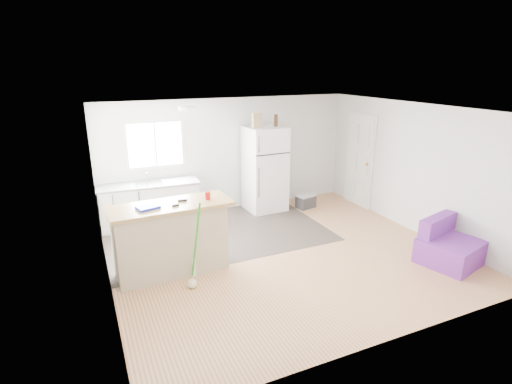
{
  "coord_description": "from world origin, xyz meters",
  "views": [
    {
      "loc": [
        -2.92,
        -5.4,
        3.05
      ],
      "look_at": [
        -0.18,
        0.7,
        0.91
      ],
      "focal_mm": 28.0,
      "sensor_mm": 36.0,
      "label": 1
    }
  ],
  "objects_px": {
    "kitchen_cabinets": "(150,204)",
    "cleaner_jug": "(196,265)",
    "bottle_right": "(276,120)",
    "blue_tray": "(148,207)",
    "peninsula": "(171,239)",
    "refrigerator": "(265,169)",
    "cooler": "(306,201)",
    "bottle_left": "(276,121)",
    "mop": "(193,271)",
    "cardboard_box": "(257,120)",
    "purple_seat": "(448,247)",
    "red_cup": "(208,195)"
  },
  "relations": [
    {
      "from": "cooler",
      "to": "purple_seat",
      "type": "relative_size",
      "value": 0.46
    },
    {
      "from": "purple_seat",
      "to": "blue_tray",
      "type": "distance_m",
      "value": 4.72
    },
    {
      "from": "mop",
      "to": "red_cup",
      "type": "bearing_deg",
      "value": 36.33
    },
    {
      "from": "cardboard_box",
      "to": "bottle_left",
      "type": "xyz_separation_m",
      "value": [
        0.44,
        0.0,
        -0.02
      ]
    },
    {
      "from": "bottle_right",
      "to": "blue_tray",
      "type": "bearing_deg",
      "value": -146.77
    },
    {
      "from": "kitchen_cabinets",
      "to": "cardboard_box",
      "type": "distance_m",
      "value": 2.71
    },
    {
      "from": "red_cup",
      "to": "mop",
      "type": "bearing_deg",
      "value": -128.39
    },
    {
      "from": "refrigerator",
      "to": "cooler",
      "type": "height_order",
      "value": "refrigerator"
    },
    {
      "from": "cleaner_jug",
      "to": "peninsula",
      "type": "bearing_deg",
      "value": 132.43
    },
    {
      "from": "cooler",
      "to": "mop",
      "type": "height_order",
      "value": "mop"
    },
    {
      "from": "peninsula",
      "to": "bottle_right",
      "type": "bearing_deg",
      "value": 32.89
    },
    {
      "from": "peninsula",
      "to": "bottle_left",
      "type": "height_order",
      "value": "bottle_left"
    },
    {
      "from": "purple_seat",
      "to": "cardboard_box",
      "type": "xyz_separation_m",
      "value": [
        -1.83,
        3.41,
        1.71
      ]
    },
    {
      "from": "peninsula",
      "to": "bottle_right",
      "type": "xyz_separation_m",
      "value": [
        2.74,
        1.94,
        1.38
      ]
    },
    {
      "from": "cooler",
      "to": "purple_seat",
      "type": "bearing_deg",
      "value": -88.77
    },
    {
      "from": "cooler",
      "to": "red_cup",
      "type": "distance_m",
      "value": 3.39
    },
    {
      "from": "refrigerator",
      "to": "bottle_left",
      "type": "relative_size",
      "value": 7.25
    },
    {
      "from": "blue_tray",
      "to": "cardboard_box",
      "type": "bearing_deg",
      "value": 37.24
    },
    {
      "from": "refrigerator",
      "to": "bottle_right",
      "type": "height_order",
      "value": "bottle_right"
    },
    {
      "from": "mop",
      "to": "blue_tray",
      "type": "height_order",
      "value": "mop"
    },
    {
      "from": "kitchen_cabinets",
      "to": "red_cup",
      "type": "height_order",
      "value": "red_cup"
    },
    {
      "from": "blue_tray",
      "to": "mop",
      "type": "bearing_deg",
      "value": -45.34
    },
    {
      "from": "red_cup",
      "to": "cardboard_box",
      "type": "height_order",
      "value": "cardboard_box"
    },
    {
      "from": "cooler",
      "to": "bottle_right",
      "type": "height_order",
      "value": "bottle_right"
    },
    {
      "from": "mop",
      "to": "bottle_left",
      "type": "distance_m",
      "value": 3.93
    },
    {
      "from": "kitchen_cabinets",
      "to": "refrigerator",
      "type": "bearing_deg",
      "value": 1.36
    },
    {
      "from": "blue_tray",
      "to": "bottle_right",
      "type": "height_order",
      "value": "bottle_right"
    },
    {
      "from": "peninsula",
      "to": "refrigerator",
      "type": "height_order",
      "value": "refrigerator"
    },
    {
      "from": "peninsula",
      "to": "blue_tray",
      "type": "bearing_deg",
      "value": -173.39
    },
    {
      "from": "cooler",
      "to": "purple_seat",
      "type": "xyz_separation_m",
      "value": [
        0.74,
        -3.16,
        0.09
      ]
    },
    {
      "from": "kitchen_cabinets",
      "to": "cleaner_jug",
      "type": "height_order",
      "value": "kitchen_cabinets"
    },
    {
      "from": "purple_seat",
      "to": "cleaner_jug",
      "type": "xyz_separation_m",
      "value": [
        -3.81,
        1.27,
        -0.11
      ]
    },
    {
      "from": "peninsula",
      "to": "red_cup",
      "type": "relative_size",
      "value": 15.13
    },
    {
      "from": "cleaner_jug",
      "to": "bottle_left",
      "type": "bearing_deg",
      "value": 30.04
    },
    {
      "from": "cooler",
      "to": "bottle_left",
      "type": "distance_m",
      "value": 1.91
    },
    {
      "from": "refrigerator",
      "to": "cardboard_box",
      "type": "relative_size",
      "value": 6.04
    },
    {
      "from": "peninsula",
      "to": "cooler",
      "type": "relative_size",
      "value": 3.87
    },
    {
      "from": "purple_seat",
      "to": "red_cup",
      "type": "relative_size",
      "value": 8.54
    },
    {
      "from": "purple_seat",
      "to": "bottle_right",
      "type": "relative_size",
      "value": 4.1
    },
    {
      "from": "purple_seat",
      "to": "cardboard_box",
      "type": "bearing_deg",
      "value": 103.62
    },
    {
      "from": "peninsula",
      "to": "bottle_right",
      "type": "relative_size",
      "value": 7.26
    },
    {
      "from": "cardboard_box",
      "to": "cleaner_jug",
      "type": "bearing_deg",
      "value": -132.87
    },
    {
      "from": "red_cup",
      "to": "bottle_left",
      "type": "xyz_separation_m",
      "value": [
        2.12,
        1.93,
        0.78
      ]
    },
    {
      "from": "cooler",
      "to": "bottle_right",
      "type": "bearing_deg",
      "value": 144.58
    },
    {
      "from": "red_cup",
      "to": "bottle_right",
      "type": "distance_m",
      "value": 3.0
    },
    {
      "from": "refrigerator",
      "to": "bottle_right",
      "type": "xyz_separation_m",
      "value": [
        0.24,
        -0.03,
        1.03
      ]
    },
    {
      "from": "mop",
      "to": "bottle_right",
      "type": "distance_m",
      "value": 3.95
    },
    {
      "from": "peninsula",
      "to": "red_cup",
      "type": "xyz_separation_m",
      "value": [
        0.6,
        -0.01,
        0.6
      ]
    },
    {
      "from": "kitchen_cabinets",
      "to": "bottle_left",
      "type": "xyz_separation_m",
      "value": [
        2.67,
        -0.15,
        1.5
      ]
    },
    {
      "from": "cleaner_jug",
      "to": "mop",
      "type": "xyz_separation_m",
      "value": [
        -0.12,
        -0.32,
        0.08
      ]
    }
  ]
}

